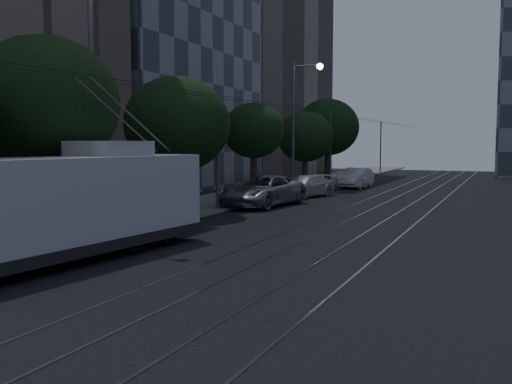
{
  "coord_description": "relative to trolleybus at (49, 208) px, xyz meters",
  "views": [
    {
      "loc": [
        8.47,
        -15.84,
        3.6
      ],
      "look_at": [
        -0.28,
        3.69,
        1.72
      ],
      "focal_mm": 40.0,
      "sensor_mm": 36.0,
      "label": 1
    }
  ],
  "objects": [
    {
      "name": "ground",
      "position": [
        3.79,
        3.25,
        -1.68
      ],
      "size": [
        120.0,
        120.0,
        0.0
      ],
      "primitive_type": "plane",
      "color": "black",
      "rests_on": "ground"
    },
    {
      "name": "sidewalk",
      "position": [
        -3.71,
        23.25,
        -1.6
      ],
      "size": [
        5.0,
        90.0,
        0.15
      ],
      "primitive_type": "cube",
      "color": "gray",
      "rests_on": "ground"
    },
    {
      "name": "tram_rails",
      "position": [
        6.29,
        23.25,
        -1.67
      ],
      "size": [
        4.52,
        90.0,
        0.02
      ],
      "color": "gray",
      "rests_on": "ground"
    },
    {
      "name": "overhead_wires",
      "position": [
        -1.18,
        23.25,
        1.79
      ],
      "size": [
        2.23,
        90.0,
        6.0
      ],
      "color": "black",
      "rests_on": "ground"
    },
    {
      "name": "building_glass_mid",
      "position": [
        -15.21,
        25.25,
        11.74
      ],
      "size": [
        14.4,
        18.4,
        26.8
      ],
      "color": "#3C434D",
      "rests_on": "ground"
    },
    {
      "name": "building_tan_far",
      "position": [
        -15.21,
        45.25,
        15.74
      ],
      "size": [
        14.4,
        22.4,
        34.8
      ],
      "color": "gray",
      "rests_on": "ground"
    },
    {
      "name": "trolleybus",
      "position": [
        0.0,
        0.0,
        0.0
      ],
      "size": [
        3.74,
        12.27,
        5.63
      ],
      "rotation": [
        0.0,
        0.0,
        -0.1
      ],
      "color": "silver",
      "rests_on": "ground"
    },
    {
      "name": "pickup_silver",
      "position": [
        -0.51,
        16.75,
        -0.81
      ],
      "size": [
        3.59,
        6.56,
        1.74
      ],
      "primitive_type": "imported",
      "rotation": [
        0.0,
        0.0,
        -0.11
      ],
      "color": "#999CA0",
      "rests_on": "ground"
    },
    {
      "name": "car_white_a",
      "position": [
        -0.51,
        22.25,
        -1.06
      ],
      "size": [
        2.61,
        3.91,
        1.24
      ],
      "primitive_type": "imported",
      "rotation": [
        0.0,
        0.0,
        0.35
      ],
      "color": "#BCBCC0",
      "rests_on": "ground"
    },
    {
      "name": "car_white_b",
      "position": [
        -0.09,
        22.75,
        -0.96
      ],
      "size": [
        3.51,
        5.33,
        1.44
      ],
      "primitive_type": "imported",
      "rotation": [
        0.0,
        0.0,
        -0.33
      ],
      "color": "#B9B9BD",
      "rests_on": "ground"
    },
    {
      "name": "car_white_c",
      "position": [
        1.09,
        31.68,
        -0.89
      ],
      "size": [
        1.9,
        4.85,
        1.57
      ],
      "primitive_type": "imported",
      "rotation": [
        0.0,
        0.0,
        -0.05
      ],
      "color": "silver",
      "rests_on": "ground"
    },
    {
      "name": "car_white_d",
      "position": [
        0.98,
        32.75,
        -0.9
      ],
      "size": [
        2.46,
        4.81,
        1.57
      ],
      "primitive_type": "imported",
      "rotation": [
        0.0,
        0.0,
        0.14
      ],
      "color": "white",
      "rests_on": "ground"
    },
    {
      "name": "tree_1",
      "position": [
        -3.21,
        3.25,
        3.3
      ],
      "size": [
        5.39,
        5.39,
        7.42
      ],
      "color": "black",
      "rests_on": "ground"
    },
    {
      "name": "tree_2",
      "position": [
        -2.78,
        11.5,
        2.78
      ],
      "size": [
        5.23,
        5.23,
        6.83
      ],
      "color": "black",
      "rests_on": "ground"
    },
    {
      "name": "tree_3",
      "position": [
        -2.71,
        20.47,
        2.63
      ],
      "size": [
        3.91,
        3.91,
        6.1
      ],
      "color": "black",
      "rests_on": "ground"
    },
    {
      "name": "tree_4",
      "position": [
        -2.71,
        30.36,
        2.34
      ],
      "size": [
        4.46,
        4.46,
        6.04
      ],
      "color": "black",
      "rests_on": "ground"
    },
    {
      "name": "tree_5",
      "position": [
        -2.84,
        36.74,
        3.25
      ],
      "size": [
        5.62,
        5.62,
        7.47
      ],
      "color": "black",
      "rests_on": "ground"
    },
    {
      "name": "streetlamp_near",
      "position": [
        -1.59,
        4.42,
        4.64
      ],
      "size": [
        2.53,
        0.44,
        10.55
      ],
      "color": "#535356",
      "rests_on": "ground"
    },
    {
      "name": "streetlamp_far",
      "position": [
        -1.6,
        25.74,
        3.96
      ],
      "size": [
        2.27,
        0.44,
        9.29
      ],
      "color": "#535356",
      "rests_on": "ground"
    }
  ]
}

